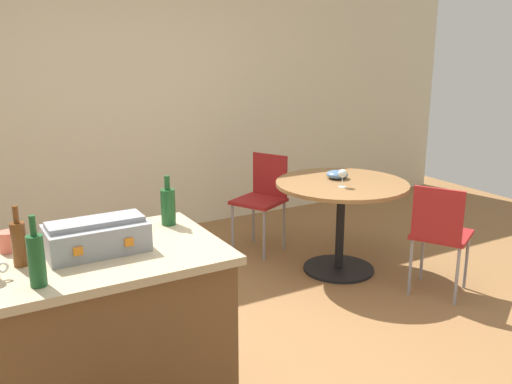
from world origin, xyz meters
TOP-DOWN VIEW (x-y plane):
  - ground_plane at (0.00, 0.00)m, footprint 8.80×8.80m
  - back_wall at (0.00, 2.67)m, footprint 8.00×0.10m
  - kitchen_island at (-1.16, -0.14)m, footprint 1.34×0.78m
  - dining_table at (1.18, 0.87)m, footprint 1.08×1.08m
  - folding_chair_near at (0.88, 1.62)m, footprint 0.54×0.54m
  - folding_chair_far at (1.51, 0.12)m, footprint 0.54×0.54m
  - toolbox at (-1.06, -0.14)m, footprint 0.45×0.26m
  - bottle_0 at (-1.36, -0.40)m, footprint 0.07×0.07m
  - bottle_1 at (-1.39, -0.14)m, footprint 0.06×0.06m
  - bottle_2 at (-0.62, 0.07)m, footprint 0.08×0.08m
  - cup_0 at (-1.41, 0.07)m, footprint 0.12×0.09m
  - wine_glass at (1.08, 0.74)m, footprint 0.07×0.07m
  - serving_bowl at (1.22, 0.98)m, footprint 0.18×0.18m

SIDE VIEW (x-z plane):
  - ground_plane at x=0.00m, z-range 0.00..0.00m
  - kitchen_island at x=-1.16m, z-range 0.00..0.94m
  - folding_chair_far at x=1.51m, z-range 0.08..0.95m
  - folding_chair_near at x=0.88m, z-range 0.08..0.96m
  - dining_table at x=1.18m, z-range 0.21..0.97m
  - serving_bowl at x=1.22m, z-range 0.77..0.84m
  - wine_glass at x=1.08m, z-range 0.80..0.95m
  - cup_0 at x=-1.41m, z-range 0.93..1.03m
  - toolbox at x=-1.06m, z-range 0.93..1.09m
  - bottle_2 at x=-0.62m, z-range 0.90..1.17m
  - bottle_1 at x=-1.39m, z-range 0.90..1.17m
  - bottle_0 at x=-1.36m, z-range 0.90..1.19m
  - back_wall at x=0.00m, z-range 0.00..2.70m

